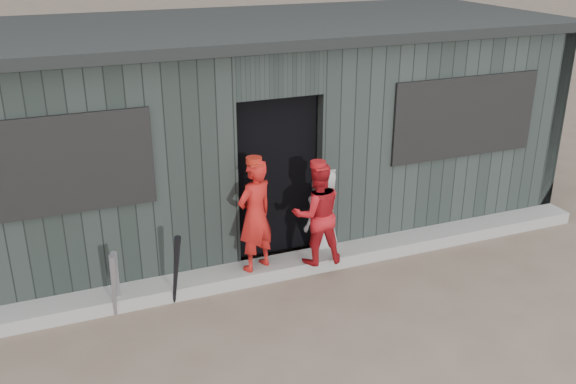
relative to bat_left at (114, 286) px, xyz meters
name	(u,v)px	position (x,y,z in m)	size (l,w,h in m)	color
ground	(362,363)	(1.96, -1.59, -0.36)	(80.00, 80.00, 0.00)	brown
curb	(287,266)	(1.96, 0.23, -0.29)	(8.00, 0.36, 0.15)	gray
bat_left	(114,286)	(0.00, 0.00, 0.00)	(0.07, 0.07, 0.72)	gray
bat_mid	(117,280)	(0.04, 0.12, 0.00)	(0.07, 0.07, 0.72)	gray
bat_right	(176,271)	(0.62, -0.04, 0.06)	(0.07, 0.07, 0.86)	black
player_red_left	(255,215)	(1.57, 0.19, 0.43)	(0.47, 0.31, 1.28)	red
player_red_right	(317,214)	(2.26, 0.08, 0.38)	(0.57, 0.45, 1.18)	#B1151D
player_grey_back	(324,210)	(2.54, 0.49, 0.20)	(0.55, 0.36, 1.13)	#A3A3A3
dugout	(239,126)	(1.96, 1.91, 0.92)	(8.30, 3.30, 2.62)	black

